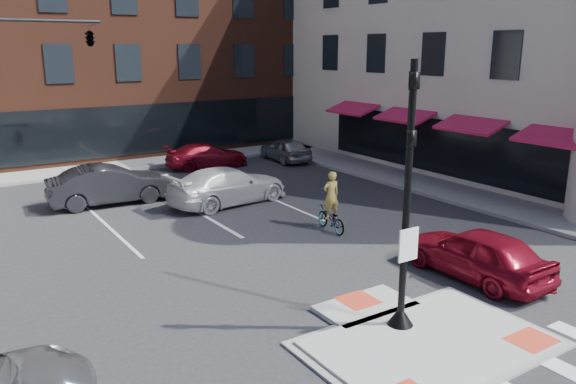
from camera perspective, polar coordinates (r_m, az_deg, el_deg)
ground at (r=13.39m, az=12.52°, el=-14.09°), size 120.00×120.00×0.00m
refuge_island at (r=13.21m, az=13.35°, el=-14.31°), size 5.40×4.65×0.13m
sidewalk_e at (r=27.24m, az=13.61°, el=0.83°), size 3.00×24.00×0.15m
sidewalk_n at (r=32.83m, az=-11.75°, el=3.23°), size 26.00×3.00×0.15m
building_n at (r=41.73m, az=-17.59°, el=15.90°), size 24.40×18.40×15.50m
building_e at (r=35.98m, az=24.95°, el=15.96°), size 21.90×23.90×17.70m
building_far_right at (r=64.51m, az=-17.74°, el=13.57°), size 12.00×12.00×12.00m
signal_pole at (r=12.71m, az=11.83°, el=-4.04°), size 0.60×0.60×5.98m
mast_arm_signal at (r=26.56m, az=-22.55°, el=13.19°), size 6.10×2.24×8.00m
red_sedan at (r=16.67m, az=18.64°, el=-5.89°), size 1.79×4.34×1.47m
white_pickup at (r=23.38m, az=-6.11°, el=0.65°), size 5.49×2.84×1.52m
bg_car_dark at (r=24.33m, az=-17.64°, el=0.72°), size 5.04×2.06×1.62m
bg_car_silver at (r=32.08m, az=-0.28°, el=4.36°), size 1.87×4.05×1.34m
bg_car_red at (r=30.67m, az=-8.24°, el=3.68°), size 4.58×2.21×1.28m
cyclist at (r=19.83m, az=4.37°, el=-1.95°), size 0.76×1.75×2.16m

